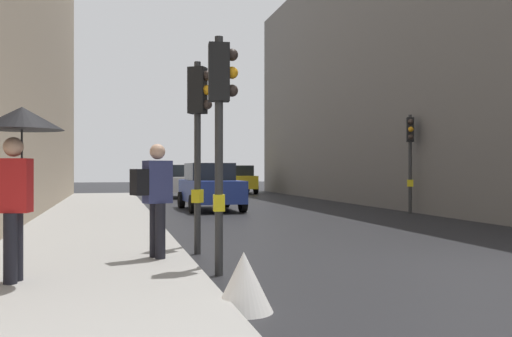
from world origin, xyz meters
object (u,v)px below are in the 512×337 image
object	(u,v)px
traffic_light_near_right	(199,121)
car_white_compact	(179,181)
car_yellow_taxi	(238,179)
pedestrian_with_umbrella	(19,144)
traffic_light_mid_street	(410,145)
car_blue_van	(210,187)
warning_sign_triangle	(244,282)
pedestrian_with_grey_backpack	(155,193)
traffic_light_near_left	(221,111)

from	to	relation	value
traffic_light_near_right	car_white_compact	bearing A→B (deg)	84.54
car_yellow_taxi	pedestrian_with_umbrella	xyz separation A→B (m)	(-8.84, -27.81, 0.96)
traffic_light_mid_street	car_blue_van	size ratio (longest dim) A/B	0.80
warning_sign_triangle	pedestrian_with_umbrella	bearing A→B (deg)	149.32
traffic_light_mid_street	traffic_light_near_right	bearing A→B (deg)	-138.58
car_yellow_taxi	car_white_compact	bearing A→B (deg)	-133.57
car_white_compact	pedestrian_with_grey_backpack	bearing A→B (deg)	-97.41
traffic_light_near_right	car_blue_van	distance (m)	11.19
warning_sign_triangle	car_yellow_taxi	bearing A→B (deg)	77.73
traffic_light_near_right	traffic_light_near_left	bearing A→B (deg)	-89.90
warning_sign_triangle	car_blue_van	bearing A→B (deg)	81.73
traffic_light_mid_street	pedestrian_with_umbrella	bearing A→B (deg)	-137.23
traffic_light_mid_street	traffic_light_near_right	xyz separation A→B (m)	(-8.47, -7.47, 0.04)
car_yellow_taxi	car_blue_van	distance (m)	14.73
pedestrian_with_umbrella	traffic_light_mid_street	bearing A→B (deg)	42.77
car_white_compact	pedestrian_with_umbrella	world-z (taller)	pedestrian_with_umbrella
traffic_light_near_right	car_yellow_taxi	world-z (taller)	traffic_light_near_right
traffic_light_near_right	pedestrian_with_grey_backpack	xyz separation A→B (m)	(-0.88, -1.31, -1.24)
pedestrian_with_umbrella	pedestrian_with_grey_backpack	distance (m)	2.38
traffic_light_mid_street	warning_sign_triangle	world-z (taller)	traffic_light_mid_street
traffic_light_near_left	pedestrian_with_umbrella	xyz separation A→B (m)	(-2.62, -0.67, -0.55)
car_blue_van	pedestrian_with_umbrella	world-z (taller)	pedestrian_with_umbrella
warning_sign_triangle	traffic_light_mid_street	bearing A→B (deg)	53.69
pedestrian_with_grey_backpack	traffic_light_mid_street	bearing A→B (deg)	43.20
car_white_compact	traffic_light_near_right	bearing A→B (deg)	-95.46
pedestrian_with_umbrella	car_yellow_taxi	bearing A→B (deg)	72.37
pedestrian_with_umbrella	car_white_compact	bearing A→B (deg)	78.89
car_yellow_taxi	pedestrian_with_umbrella	distance (m)	29.19
car_white_compact	car_yellow_taxi	bearing A→B (deg)	46.43
traffic_light_near_left	warning_sign_triangle	bearing A→B (deg)	-93.98
car_white_compact	pedestrian_with_grey_backpack	world-z (taller)	pedestrian_with_grey_backpack
traffic_light_near_right	car_yellow_taxi	distance (m)	25.83
car_white_compact	pedestrian_with_grey_backpack	distance (m)	22.04
car_blue_van	pedestrian_with_grey_backpack	world-z (taller)	pedestrian_with_grey_backpack
traffic_light_near_left	warning_sign_triangle	distance (m)	2.97
traffic_light_near_left	traffic_light_mid_street	size ratio (longest dim) A/B	1.01
car_yellow_taxi	car_blue_van	size ratio (longest dim) A/B	1.00
traffic_light_near_left	traffic_light_near_right	size ratio (longest dim) A/B	0.99
traffic_light_near_right	pedestrian_with_grey_backpack	world-z (taller)	traffic_light_near_right
pedestrian_with_grey_backpack	traffic_light_near_right	bearing A→B (deg)	56.12
pedestrian_with_grey_backpack	warning_sign_triangle	bearing A→B (deg)	-75.99
car_white_compact	car_yellow_taxi	distance (m)	6.18
car_yellow_taxi	traffic_light_mid_street	bearing A→B (deg)	-82.69
traffic_light_near_right	car_yellow_taxi	xyz separation A→B (m)	(6.22, 25.02, -1.53)
car_white_compact	car_blue_van	world-z (taller)	same
car_blue_van	car_yellow_taxi	bearing A→B (deg)	73.58
car_white_compact	car_yellow_taxi	size ratio (longest dim) A/B	0.99
traffic_light_near_left	warning_sign_triangle	size ratio (longest dim) A/B	5.32
pedestrian_with_grey_backpack	warning_sign_triangle	size ratio (longest dim) A/B	2.72
car_blue_van	traffic_light_near_left	bearing A→B (deg)	-98.97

